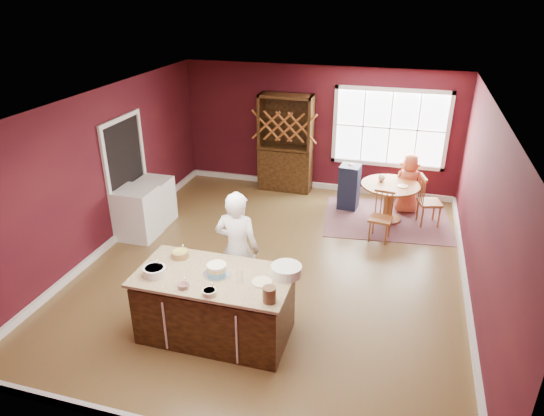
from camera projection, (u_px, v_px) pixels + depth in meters
The scene contains 27 objects.
room_shell at pixel (275, 190), 7.43m from camera, with size 7.00×7.00×7.00m.
window at pixel (390, 128), 10.01m from camera, with size 2.36×0.10×1.66m, color white, non-canonical shape.
doorway at pixel (127, 176), 8.83m from camera, with size 0.08×1.26×2.13m, color white, non-canonical shape.
kitchen_island at pixel (215, 306), 6.25m from camera, with size 1.97×1.03×0.92m.
dining_table at pixel (389, 195), 9.30m from camera, with size 1.11×1.11×0.75m.
baker at pixel (237, 250), 6.72m from camera, with size 0.64×0.42×1.74m, color white.
layer_cake at pixel (217, 269), 6.03m from camera, with size 0.34×0.34×0.14m, color white, non-canonical shape.
bowl_blue at pixel (154, 271), 6.02m from camera, with size 0.28×0.28×0.11m, color white.
bowl_yellow at pixel (180, 254), 6.43m from camera, with size 0.23×0.23×0.09m, color #B2824D.
bowl_pink at pixel (183, 286), 5.78m from camera, with size 0.15×0.15×0.05m, color silver.
bowl_olive at pixel (209, 292), 5.65m from camera, with size 0.17×0.17×0.07m, color white.
drinking_glass at pixel (240, 277), 5.85m from camera, with size 0.08×0.08×0.16m, color silver.
dinner_plate at pixel (262, 282), 5.89m from camera, with size 0.25×0.25×0.02m, color beige.
white_tub at pixel (286, 270), 6.02m from camera, with size 0.39×0.39×0.13m, color white.
stoneware_crock at pixel (269, 295), 5.50m from camera, with size 0.16×0.16×0.19m, color brown.
rug at pixel (387, 219), 9.53m from camera, with size 2.39×1.85×0.01m, color brown.
chair_east at pixel (430, 200), 9.15m from camera, with size 0.42×0.40×1.00m, color brown, non-canonical shape.
chair_south at pixel (381, 217), 8.60m from camera, with size 0.38×0.37×0.92m, color olive, non-canonical shape.
chair_north at pixel (408, 183), 9.97m from camera, with size 0.42×0.40×0.99m, color brown, non-canonical shape.
seated_woman at pixel (408, 183), 9.62m from camera, with size 0.60×0.39×1.22m, color #D16440.
high_chair at pixel (349, 186), 9.84m from camera, with size 0.39×0.39×0.96m, color #181D37, non-canonical shape.
toddler at pixel (354, 171), 9.68m from camera, with size 0.18×0.14×0.26m, color #8CA5BF, non-canonical shape.
table_plate at pixel (402, 186), 9.10m from camera, with size 0.20×0.20×0.01m, color beige.
table_cup at pixel (382, 178), 9.35m from camera, with size 0.13×0.13×0.10m, color silver.
hutch at pixel (286, 143), 10.52m from camera, with size 1.16×0.48×2.12m, color black.
washer at pixel (138, 214), 8.70m from camera, with size 0.64×0.62×0.93m, color silver.
dryer at pixel (155, 201), 9.27m from camera, with size 0.60×0.58×0.88m, color silver.
Camera 1 is at (1.84, -6.60, 4.23)m, focal length 32.00 mm.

